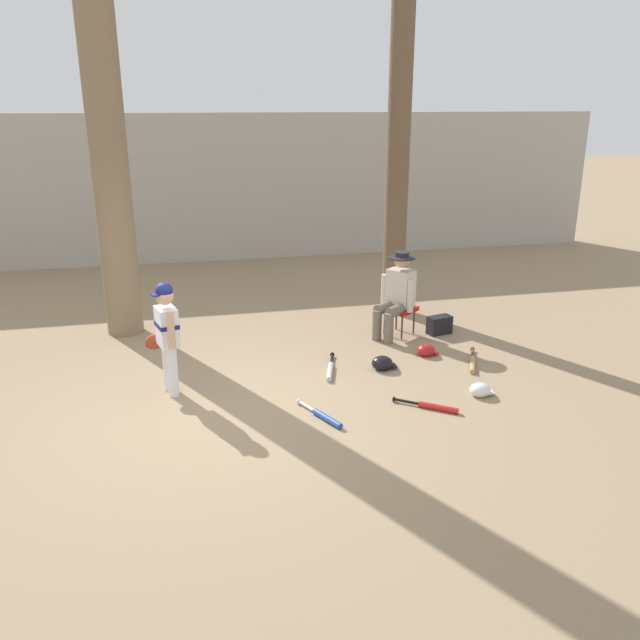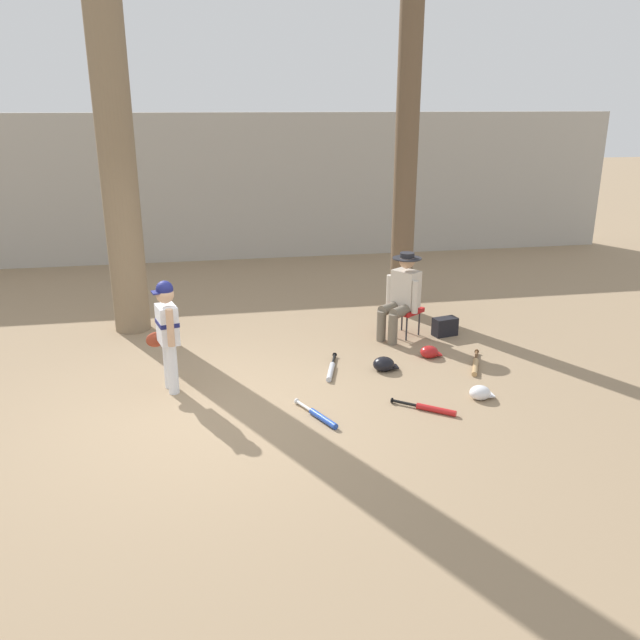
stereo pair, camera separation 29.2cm
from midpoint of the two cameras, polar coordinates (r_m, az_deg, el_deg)
name	(u,v)px [view 1 (the left image)]	position (r m, az deg, el deg)	size (l,w,h in m)	color
ground_plane	(214,415)	(7.07, -10.50, -8.24)	(60.00, 60.00, 0.00)	#937A5B
concrete_back_wall	(184,189)	(13.77, -12.46, 11.19)	(18.00, 0.36, 2.97)	#ADA89E
tree_near_player	(105,122)	(9.34, -19.25, 16.11)	(0.71, 0.71, 6.52)	#7F6B51
tree_behind_spectator	(397,173)	(10.01, 5.97, 12.76)	(0.52, 0.52, 4.84)	brown
young_ballplayer	(166,331)	(7.43, -14.47, -0.96)	(0.42, 0.57, 1.31)	white
folding_stool	(400,310)	(9.24, 6.12, 0.89)	(0.56, 0.56, 0.41)	red
seated_spectator	(396,293)	(9.08, 5.82, 2.41)	(0.65, 0.60, 1.20)	#6B6051
handbag_beside_stool	(439,325)	(9.40, 9.58, -0.44)	(0.34, 0.18, 0.26)	black
bat_red_barrel	(433,407)	(7.15, 8.75, -7.54)	(0.62, 0.49, 0.07)	red
bat_blue_youth	(324,416)	(6.86, -0.89, -8.49)	(0.36, 0.70, 0.07)	#2347AD
bat_wood_tan	(472,363)	(8.39, 12.29, -3.71)	(0.40, 0.75, 0.07)	tan
bat_aluminum_silver	(330,370)	(8.00, -0.14, -4.39)	(0.30, 0.80, 0.07)	#B7BCC6
batting_helmet_white	(480,390)	(7.55, 12.83, -6.03)	(0.28, 0.22, 0.16)	silver
batting_helmet_black	(382,363)	(8.09, 4.48, -3.82)	(0.32, 0.24, 0.18)	black
batting_helmet_red	(426,350)	(8.59, 8.36, -2.67)	(0.28, 0.22, 0.16)	#A81919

